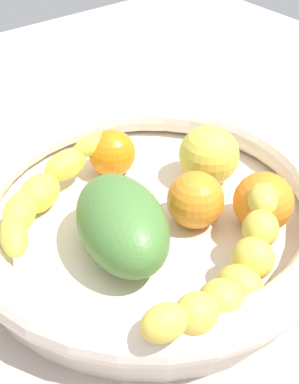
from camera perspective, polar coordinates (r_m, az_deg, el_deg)
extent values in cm
cube|color=#B0A298|center=(56.67, 0.00, -5.48)|extent=(120.00, 120.00, 3.00)
cylinder|color=silver|center=(54.86, 0.00, -3.45)|extent=(34.72, 34.72, 2.36)
torus|color=silver|center=(52.87, 0.00, -0.93)|extent=(37.40, 37.40, 3.84)
ellipsoid|color=yellow|center=(58.17, -5.32, 5.16)|extent=(3.23, 5.50, 2.35)
ellipsoid|color=yellow|center=(56.99, -8.87, 2.88)|extent=(3.77, 5.57, 2.98)
ellipsoid|color=yellow|center=(55.14, -11.62, -0.11)|extent=(5.65, 6.26, 3.61)
ellipsoid|color=yellow|center=(51.60, -13.58, -2.10)|extent=(5.84, 5.65, 2.98)
ellipsoid|color=yellow|center=(47.75, -14.17, -4.47)|extent=(5.66, 4.11, 2.35)
ellipsoid|color=gold|center=(38.40, 1.60, -13.68)|extent=(3.23, 4.02, 2.70)
ellipsoid|color=gold|center=(40.27, 4.97, -12.74)|extent=(3.20, 3.67, 3.19)
ellipsoid|color=gold|center=(42.46, 7.59, -11.49)|extent=(4.22, 4.20, 3.67)
ellipsoid|color=gold|center=(44.89, 9.44, -10.07)|extent=(5.10, 4.78, 4.16)
ellipsoid|color=gold|center=(46.12, 10.87, -6.93)|extent=(4.94, 4.94, 3.67)
ellipsoid|color=gold|center=(47.57, 11.68, -3.82)|extent=(4.74, 4.83, 3.19)
ellipsoid|color=gold|center=(49.15, 11.92, -0.81)|extent=(4.50, 4.49, 2.70)
sphere|color=orange|center=(52.29, 11.98, -1.03)|extent=(5.81, 5.81, 5.81)
sphere|color=orange|center=(51.75, 4.90, -0.84)|extent=(5.58, 5.58, 5.58)
sphere|color=orange|center=(58.63, -3.99, 4.13)|extent=(5.15, 5.15, 5.15)
sphere|color=#D8CE48|center=(57.35, 6.32, 3.91)|extent=(6.44, 6.44, 6.44)
ellipsoid|color=#4C7E39|center=(48.13, -2.95, -3.35)|extent=(14.38, 11.18, 6.73)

